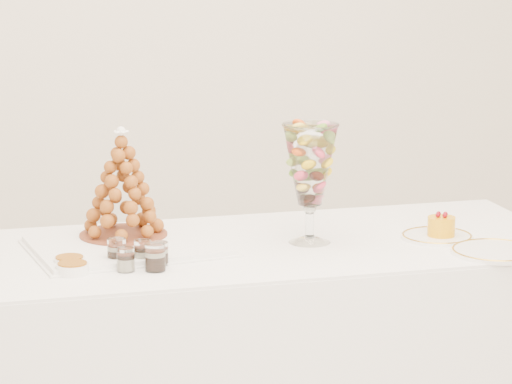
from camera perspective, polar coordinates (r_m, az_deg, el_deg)
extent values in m
cube|color=white|center=(3.77, -0.35, -8.01)|extent=(1.95, 0.80, 0.73)
cube|color=white|center=(3.66, -0.35, -2.58)|extent=(1.94, 0.80, 0.01)
cube|color=white|center=(3.63, -6.04, -2.55)|extent=(0.60, 0.49, 0.02)
cylinder|color=white|center=(3.69, 2.53, -2.22)|extent=(0.13, 0.13, 0.02)
cylinder|color=white|center=(3.68, 2.54, -1.40)|extent=(0.03, 0.03, 0.09)
sphere|color=white|center=(3.67, 2.55, -0.73)|extent=(0.04, 0.04, 0.04)
cylinder|color=white|center=(3.78, 8.51, -2.09)|extent=(0.22, 0.22, 0.01)
cylinder|color=white|center=(3.63, 11.21, -2.77)|extent=(0.26, 0.26, 0.01)
cylinder|color=white|center=(3.48, -6.57, -2.78)|extent=(0.07, 0.07, 0.07)
cylinder|color=white|center=(3.47, -5.35, -2.82)|extent=(0.06, 0.06, 0.07)
cylinder|color=white|center=(3.45, -4.56, -2.90)|extent=(0.06, 0.06, 0.07)
cylinder|color=white|center=(3.40, -6.15, -3.18)|extent=(0.06, 0.06, 0.07)
cylinder|color=white|center=(3.39, -4.77, -3.08)|extent=(0.07, 0.07, 0.08)
cylinder|color=white|center=(3.46, -8.77, -3.29)|extent=(0.09, 0.09, 0.03)
cylinder|color=white|center=(3.40, -8.63, -3.59)|extent=(0.09, 0.09, 0.03)
cylinder|color=brown|center=(3.72, -6.26, -2.00)|extent=(0.27, 0.27, 0.01)
cone|color=#8F4816|center=(3.68, -6.32, 0.47)|extent=(0.24, 0.24, 0.32)
sphere|color=white|center=(3.66, -6.37, 2.81)|extent=(0.03, 0.03, 0.03)
cylinder|color=#EEA00B|center=(3.76, 8.71, -1.61)|extent=(0.09, 0.09, 0.06)
sphere|color=maroon|center=(3.77, 8.90, -1.03)|extent=(0.01, 0.01, 0.01)
sphere|color=maroon|center=(3.77, 8.59, -1.01)|extent=(0.01, 0.01, 0.01)
sphere|color=maroon|center=(3.75, 8.56, -1.08)|extent=(0.01, 0.01, 0.01)
sphere|color=maroon|center=(3.74, 8.88, -1.10)|extent=(0.01, 0.01, 0.01)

